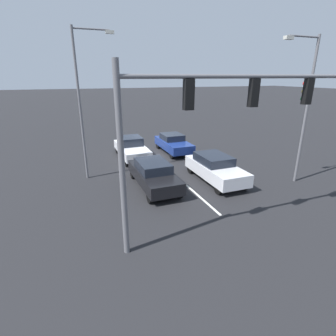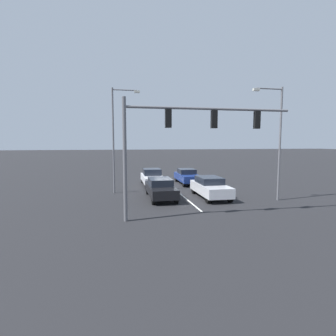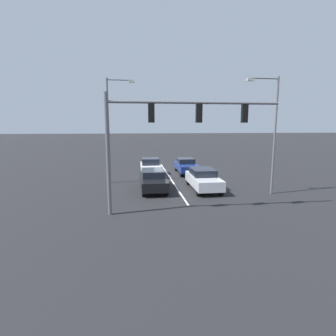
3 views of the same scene
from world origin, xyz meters
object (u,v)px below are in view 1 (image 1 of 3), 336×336
(street_lamp_right_shoulder, at_px, (83,96))
(street_lamp_left_shoulder, at_px, (304,102))
(car_white_midlane_second, at_px, (131,148))
(car_black_midlane_front, at_px, (154,174))
(car_silver_leftlane_front, at_px, (215,168))
(traffic_signal_gantry, at_px, (208,114))
(car_navy_leftlane_second, at_px, (173,143))

(street_lamp_right_shoulder, distance_m, street_lamp_left_shoulder, 11.91)
(car_white_midlane_second, bearing_deg, street_lamp_left_shoulder, 133.68)
(car_black_midlane_front, relative_size, car_white_midlane_second, 1.00)
(car_black_midlane_front, xyz_separation_m, street_lamp_right_shoulder, (3.09, -2.74, 4.04))
(car_silver_leftlane_front, height_order, traffic_signal_gantry, traffic_signal_gantry)
(car_black_midlane_front, xyz_separation_m, car_silver_leftlane_front, (-3.66, 0.37, 0.02))
(car_silver_leftlane_front, height_order, car_white_midlane_second, car_white_midlane_second)
(car_navy_leftlane_second, xyz_separation_m, street_lamp_right_shoulder, (6.75, 3.42, 4.06))
(car_black_midlane_front, bearing_deg, street_lamp_right_shoulder, -41.54)
(car_white_midlane_second, bearing_deg, traffic_signal_gantry, 90.91)
(car_navy_leftlane_second, height_order, traffic_signal_gantry, traffic_signal_gantry)
(car_black_midlane_front, distance_m, street_lamp_right_shoulder, 5.77)
(car_white_midlane_second, xyz_separation_m, street_lamp_right_shoulder, (3.25, 3.11, 4.03))
(car_silver_leftlane_front, bearing_deg, car_navy_leftlane_second, -89.96)
(car_white_midlane_second, bearing_deg, car_navy_leftlane_second, -174.86)
(car_black_midlane_front, height_order, car_navy_leftlane_second, car_black_midlane_front)
(car_white_midlane_second, bearing_deg, street_lamp_right_shoulder, 43.76)
(car_silver_leftlane_front, height_order, street_lamp_left_shoulder, street_lamp_left_shoulder)
(car_white_midlane_second, height_order, street_lamp_left_shoulder, street_lamp_left_shoulder)
(car_black_midlane_front, relative_size, street_lamp_left_shoulder, 0.60)
(car_navy_leftlane_second, xyz_separation_m, car_white_midlane_second, (3.50, 0.32, 0.03))
(car_silver_leftlane_front, relative_size, car_white_midlane_second, 0.97)
(traffic_signal_gantry, height_order, street_lamp_right_shoulder, street_lamp_right_shoulder)
(car_navy_leftlane_second, height_order, street_lamp_right_shoulder, street_lamp_right_shoulder)
(traffic_signal_gantry, bearing_deg, car_navy_leftlane_second, -106.47)
(street_lamp_right_shoulder, height_order, street_lamp_left_shoulder, street_lamp_right_shoulder)
(street_lamp_left_shoulder, bearing_deg, car_silver_leftlane_front, -23.19)
(car_black_midlane_front, bearing_deg, car_silver_leftlane_front, 174.23)
(traffic_signal_gantry, distance_m, street_lamp_left_shoulder, 8.01)
(car_white_midlane_second, xyz_separation_m, street_lamp_left_shoulder, (-7.62, 7.98, 3.77))
(car_white_midlane_second, relative_size, street_lamp_left_shoulder, 0.60)
(car_black_midlane_front, distance_m, traffic_signal_gantry, 6.42)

